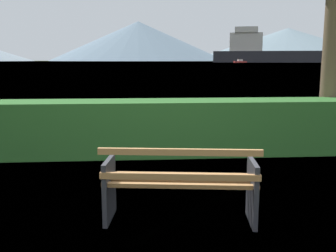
# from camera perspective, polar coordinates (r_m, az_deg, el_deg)

# --- Properties ---
(ground_plane) EXTENTS (1400.00, 1400.00, 0.00)m
(ground_plane) POSITION_cam_1_polar(r_m,az_deg,el_deg) (4.37, 1.76, -13.56)
(ground_plane) COLOR olive
(water_surface) EXTENTS (620.00, 620.00, 0.00)m
(water_surface) POSITION_cam_1_polar(r_m,az_deg,el_deg) (310.14, -4.30, 9.36)
(water_surface) COLOR slate
(water_surface) RESTS_ON ground_plane
(park_bench) EXTENTS (1.68, 0.77, 0.87)m
(park_bench) POSITION_cam_1_polar(r_m,az_deg,el_deg) (4.17, 1.77, -8.53)
(park_bench) COLOR #A0703F
(park_bench) RESTS_ON ground_plane
(hedge_row) EXTENTS (10.58, 0.90, 0.99)m
(hedge_row) POSITION_cam_1_polar(r_m,az_deg,el_deg) (7.17, -0.80, -0.19)
(hedge_row) COLOR #285B23
(hedge_row) RESTS_ON ground_plane
(cargo_ship_large) EXTENTS (112.34, 45.34, 22.07)m
(cargo_ship_large) POSITION_cam_1_polar(r_m,az_deg,el_deg) (260.57, 17.43, 10.24)
(cargo_ship_large) COLOR #232328
(cargo_ship_large) RESTS_ON water_surface
(fishing_boat_near) EXTENTS (7.83, 3.46, 1.99)m
(fishing_boat_near) POSITION_cam_1_polar(r_m,az_deg,el_deg) (232.22, 10.54, 9.29)
(fishing_boat_near) COLOR #B2332D
(fishing_boat_near) RESTS_ON water_surface
(distant_hills) EXTENTS (799.31, 347.89, 57.99)m
(distant_hills) POSITION_cam_1_polar(r_m,az_deg,el_deg) (579.36, -3.52, 12.03)
(distant_hills) COLOR gray
(distant_hills) RESTS_ON ground_plane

